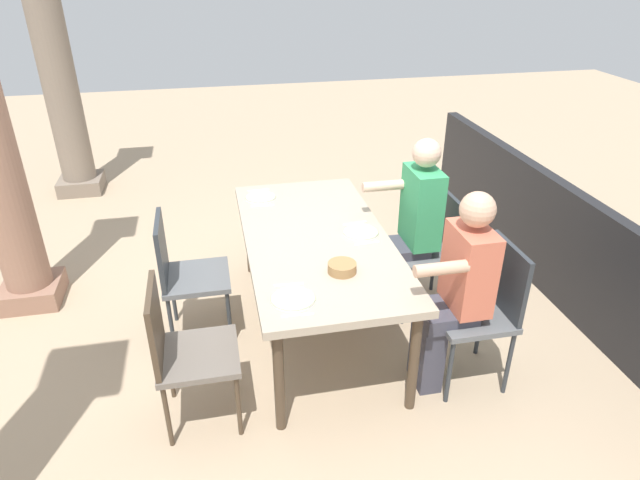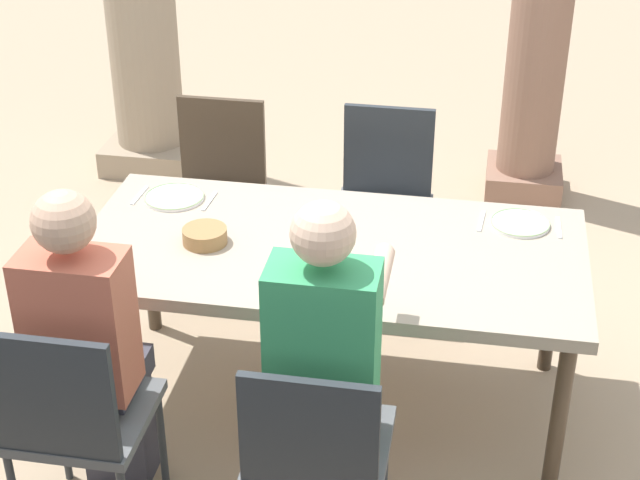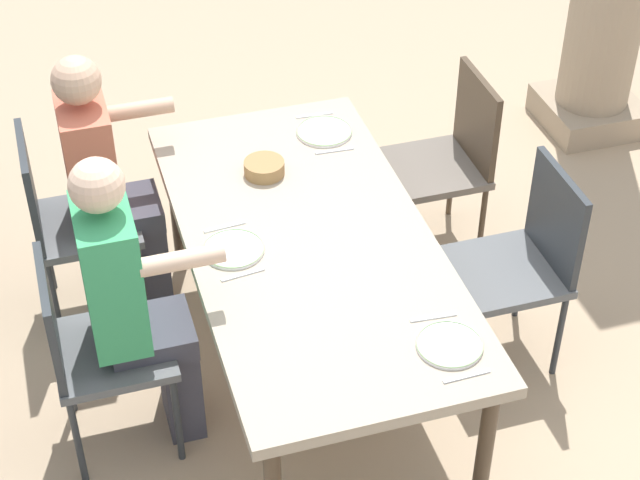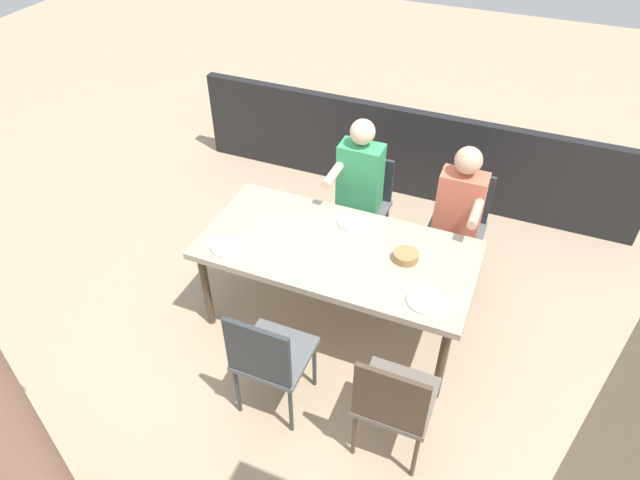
# 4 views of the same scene
# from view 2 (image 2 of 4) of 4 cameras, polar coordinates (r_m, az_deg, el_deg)

# --- Properties ---
(ground_plane) EXTENTS (16.00, 16.00, 0.00)m
(ground_plane) POSITION_cam_2_polar(r_m,az_deg,el_deg) (4.18, 0.54, -9.19)
(ground_plane) COLOR tan
(dining_table) EXTENTS (1.92, 0.94, 0.74)m
(dining_table) POSITION_cam_2_polar(r_m,az_deg,el_deg) (3.79, 0.59, -1.16)
(dining_table) COLOR tan
(dining_table) RESTS_ON ground
(chair_west_north) EXTENTS (0.44, 0.44, 0.90)m
(chair_west_north) POSITION_cam_2_polar(r_m,az_deg,el_deg) (4.77, -5.90, 3.27)
(chair_west_north) COLOR #6A6158
(chair_west_north) RESTS_ON ground
(chair_west_south) EXTENTS (0.44, 0.44, 0.93)m
(chair_west_south) POSITION_cam_2_polar(r_m,az_deg,el_deg) (3.35, -14.05, -9.78)
(chair_west_south) COLOR #5B5E61
(chair_west_south) RESTS_ON ground
(chair_mid_north) EXTENTS (0.44, 0.44, 0.91)m
(chair_mid_north) POSITION_cam_2_polar(r_m,az_deg,el_deg) (4.62, 3.70, 2.66)
(chair_mid_north) COLOR #5B5E61
(chair_mid_north) RESTS_ON ground
(chair_mid_south) EXTENTS (0.44, 0.44, 0.88)m
(chair_mid_south) POSITION_cam_2_polar(r_m,az_deg,el_deg) (3.16, -0.22, -11.90)
(chair_mid_south) COLOR #5B5E61
(chair_mid_south) RESTS_ON ground
(diner_woman_green) EXTENTS (0.35, 0.49, 1.28)m
(diner_woman_green) POSITION_cam_2_polar(r_m,az_deg,el_deg) (3.41, -13.09, -5.81)
(diner_woman_green) COLOR #3F3F4C
(diner_woman_green) RESTS_ON ground
(diner_man_white) EXTENTS (0.35, 0.49, 1.33)m
(diner_man_white) POSITION_cam_2_polar(r_m,az_deg,el_deg) (3.18, 0.40, -7.36)
(diner_man_white) COLOR #3F3F4C
(diner_man_white) RESTS_ON ground
(plate_0) EXTENTS (0.25, 0.25, 0.02)m
(plate_0) POSITION_cam_2_polar(r_m,az_deg,el_deg) (4.14, -8.36, 2.47)
(plate_0) COLOR white
(plate_0) RESTS_ON dining_table
(fork_0) EXTENTS (0.02, 0.17, 0.01)m
(fork_0) POSITION_cam_2_polar(r_m,az_deg,el_deg) (4.19, -10.31, 2.54)
(fork_0) COLOR silver
(fork_0) RESTS_ON dining_table
(spoon_0) EXTENTS (0.02, 0.17, 0.01)m
(spoon_0) POSITION_cam_2_polar(r_m,az_deg,el_deg) (4.10, -6.36, 2.24)
(spoon_0) COLOR silver
(spoon_0) RESTS_ON dining_table
(plate_1) EXTENTS (0.24, 0.24, 0.02)m
(plate_1) POSITION_cam_2_polar(r_m,az_deg,el_deg) (3.50, -0.46, -2.60)
(plate_1) COLOR white
(plate_1) RESTS_ON dining_table
(fork_1) EXTENTS (0.03, 0.17, 0.01)m
(fork_1) POSITION_cam_2_polar(r_m,az_deg,el_deg) (3.53, -2.85, -2.45)
(fork_1) COLOR silver
(fork_1) RESTS_ON dining_table
(spoon_1) EXTENTS (0.04, 0.17, 0.01)m
(spoon_1) POSITION_cam_2_polar(r_m,az_deg,el_deg) (3.49, 1.97, -2.91)
(spoon_1) COLOR silver
(spoon_1) RESTS_ON dining_table
(plate_2) EXTENTS (0.23, 0.23, 0.02)m
(plate_2) POSITION_cam_2_polar(r_m,az_deg,el_deg) (3.98, 11.40, 0.96)
(plate_2) COLOR white
(plate_2) RESTS_ON dining_table
(fork_2) EXTENTS (0.03, 0.17, 0.01)m
(fork_2) POSITION_cam_2_polar(r_m,az_deg,el_deg) (3.97, 9.24, 1.08)
(fork_2) COLOR silver
(fork_2) RESTS_ON dining_table
(spoon_2) EXTENTS (0.02, 0.17, 0.01)m
(spoon_2) POSITION_cam_2_polar(r_m,az_deg,el_deg) (3.99, 13.54, 0.70)
(spoon_2) COLOR silver
(spoon_2) RESTS_ON dining_table
(bread_basket) EXTENTS (0.17, 0.17, 0.06)m
(bread_basket) POSITION_cam_2_polar(r_m,az_deg,el_deg) (3.79, -6.63, 0.24)
(bread_basket) COLOR #9E7547
(bread_basket) RESTS_ON dining_table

